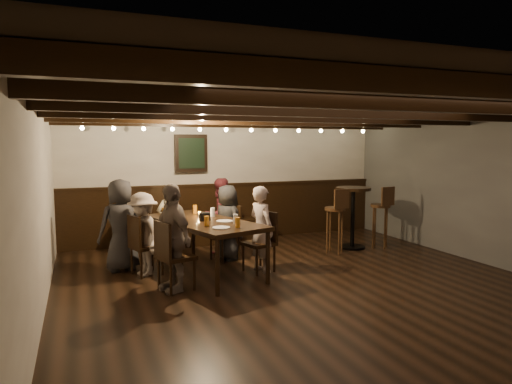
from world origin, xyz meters
name	(u,v)px	position (x,y,z in m)	size (l,w,h in m)	color
room	(236,193)	(-0.29, 2.21, 1.07)	(7.00, 7.00, 7.00)	black
dining_table	(203,225)	(-1.14, 1.24, 0.73)	(1.54, 2.32, 0.80)	black
chair_left_near	(146,257)	(-1.96, 1.46, 0.27)	(0.51, 0.51, 0.90)	black
chair_left_far	(175,269)	(-1.69, 0.60, 0.28)	(0.53, 0.53, 0.93)	black
chair_right_near	(226,243)	(-0.58, 1.88, 0.28)	(0.52, 0.52, 0.91)	black
chair_right_far	(260,253)	(-0.32, 1.02, 0.28)	(0.52, 0.52, 0.91)	black
person_bench_left	(121,225)	(-2.26, 1.84, 0.70)	(0.69, 0.45, 1.41)	#29282B
person_bench_centre	(170,222)	(-1.45, 2.24, 0.64)	(0.47, 0.31, 1.28)	gray
person_bench_right	(220,216)	(-0.54, 2.37, 0.67)	(0.65, 0.50, 1.33)	#5B1F27
person_left_near	(143,234)	(-1.99, 1.45, 0.61)	(0.79, 0.46, 1.23)	gray
person_left_far	(172,238)	(-1.72, 0.59, 0.71)	(0.83, 0.35, 1.42)	slate
person_right_near	(227,222)	(-0.55, 1.89, 0.63)	(0.61, 0.40, 1.25)	#242527
person_right_far	(261,229)	(-0.29, 1.03, 0.65)	(0.47, 0.31, 1.30)	#AB9991
pint_a	(164,212)	(-1.61, 1.83, 0.87)	(0.07, 0.07, 0.14)	#BF7219
pint_b	(195,209)	(-1.09, 1.94, 0.87)	(0.07, 0.07, 0.14)	#BF7219
pint_c	(182,217)	(-1.45, 1.25, 0.87)	(0.07, 0.07, 0.14)	#BF7219
pint_d	(213,212)	(-0.91, 1.52, 0.87)	(0.07, 0.07, 0.14)	silver
pint_e	(207,221)	(-1.22, 0.75, 0.87)	(0.07, 0.07, 0.14)	#BF7219
pint_f	(236,219)	(-0.78, 0.77, 0.87)	(0.07, 0.07, 0.14)	silver
pint_g	(238,222)	(-0.85, 0.49, 0.87)	(0.07, 0.07, 0.14)	#BF7219
plate_near	(221,228)	(-1.08, 0.53, 0.81)	(0.24, 0.24, 0.01)	white
plate_far	(225,221)	(-0.88, 1.01, 0.81)	(0.24, 0.24, 0.01)	white
condiment_caddy	(205,217)	(-1.12, 1.19, 0.86)	(0.15, 0.10, 0.12)	black
candle	(199,215)	(-1.11, 1.56, 0.83)	(0.05, 0.05, 0.05)	beige
high_top_table	(353,208)	(1.86, 1.84, 0.75)	(0.64, 0.64, 1.14)	black
bar_stool_left	(335,229)	(1.36, 1.63, 0.43)	(0.37, 0.39, 1.15)	#321D10
bar_stool_right	(380,225)	(2.36, 1.68, 0.43)	(0.37, 0.39, 1.15)	#321D10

